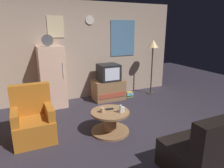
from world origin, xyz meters
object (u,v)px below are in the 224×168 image
wine_glass (121,109)px  book_stack (129,94)px  fridge (52,77)px  mug_ceramic_white (123,109)px  remote_control (110,109)px  tv_stand (109,90)px  armchair (33,121)px  mug_ceramic_tan (102,110)px  standing_lamp (153,48)px  crt_tv (109,72)px  coffee_table (110,122)px

wine_glass → book_stack: wine_glass is taller
fridge → mug_ceramic_white: bearing=-63.9°
remote_control → mug_ceramic_white: bearing=-38.8°
tv_stand → armchair: armchair is taller
mug_ceramic_tan → armchair: 1.23m
book_stack → mug_ceramic_tan: bearing=-132.6°
mug_ceramic_white → remote_control: size_ratio=0.60×
tv_stand → wine_glass: size_ratio=5.60×
book_stack → standing_lamp: bearing=2.0°
crt_tv → standing_lamp: bearing=-2.4°
book_stack → armchair: bearing=-154.6°
mug_ceramic_white → remote_control: bearing=133.7°
armchair → standing_lamp: bearing=20.6°
crt_tv → mug_ceramic_tan: 1.92m
crt_tv → standing_lamp: 1.49m
fridge → armchair: size_ratio=1.84×
wine_glass → mug_ceramic_tan: size_ratio=1.67×
crt_tv → mug_ceramic_white: bearing=-105.9°
crt_tv → coffee_table: crt_tv is taller
coffee_table → mug_ceramic_tan: bearing=172.7°
book_stack → coffee_table: bearing=-129.2°
coffee_table → mug_ceramic_white: (0.21, -0.10, 0.26)m
mug_ceramic_white → book_stack: bearing=57.0°
tv_stand → book_stack: tv_stand is taller
fridge → remote_control: fridge is taller
fridge → standing_lamp: fridge is taller
standing_lamp → mug_ceramic_white: 2.71m
mug_ceramic_white → mug_ceramic_tan: (-0.35, 0.12, 0.00)m
fridge → book_stack: (2.06, -0.21, -0.68)m
crt_tv → coffee_table: (-0.72, -1.70, -0.55)m
tv_stand → coffee_table: size_ratio=1.17×
mug_ceramic_white → mug_ceramic_tan: bearing=161.3°
wine_glass → remote_control: bearing=117.8°
mug_ceramic_tan → armchair: size_ratio=0.09×
mug_ceramic_white → remote_control: (-0.18, 0.19, -0.03)m
mug_ceramic_tan → remote_control: 0.19m
tv_stand → remote_control: 1.77m
coffee_table → remote_control: 0.24m
standing_lamp → fridge: bearing=176.3°
standing_lamp → coffee_table: (-2.08, -1.65, -1.15)m
fridge → standing_lamp: bearing=-3.7°
tv_stand → book_stack: bearing=-7.9°
mug_ceramic_tan → book_stack: mug_ceramic_tan is taller
coffee_table → standing_lamp: bearing=38.4°
standing_lamp → coffee_table: standing_lamp is taller
crt_tv → armchair: 2.48m
book_stack → tv_stand: bearing=172.1°
tv_stand → mug_ceramic_white: (-0.51, -1.81, 0.20)m
armchair → remote_control: bearing=-11.7°
mug_ceramic_tan → book_stack: size_ratio=0.42×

